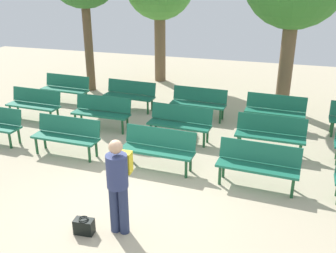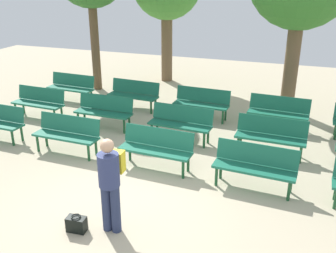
% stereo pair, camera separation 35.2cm
% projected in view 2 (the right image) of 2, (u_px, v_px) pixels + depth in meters
% --- Properties ---
extents(ground_plane, '(26.08, 26.08, 0.00)m').
position_uv_depth(ground_plane, '(120.00, 205.00, 7.06)').
color(ground_plane, '#BCAD8E').
extents(bench_r0_c1, '(1.61, 0.53, 0.87)m').
position_uv_depth(bench_r0_c1, '(67.00, 132.00, 8.98)').
color(bench_r0_c1, '#19664C').
rests_on(bench_r0_c1, ground_plane).
extents(bench_r0_c2, '(1.62, 0.56, 0.87)m').
position_uv_depth(bench_r0_c2, '(156.00, 146.00, 8.25)').
color(bench_r0_c2, '#19664C').
rests_on(bench_r0_c2, ground_plane).
extents(bench_r0_c3, '(1.63, 0.59, 0.87)m').
position_uv_depth(bench_r0_c3, '(255.00, 164.00, 7.48)').
color(bench_r0_c3, '#19664C').
rests_on(bench_r0_c3, ground_plane).
extents(bench_r1_c0, '(1.62, 0.57, 0.87)m').
position_uv_depth(bench_r1_c0, '(39.00, 101.00, 11.15)').
color(bench_r1_c0, '#19664C').
rests_on(bench_r1_c0, ground_plane).
extents(bench_r1_c1, '(1.61, 0.50, 0.87)m').
position_uv_depth(bench_r1_c1, '(104.00, 110.00, 10.45)').
color(bench_r1_c1, '#19664C').
rests_on(bench_r1_c1, ground_plane).
extents(bench_r1_c2, '(1.63, 0.59, 0.87)m').
position_uv_depth(bench_r1_c2, '(181.00, 121.00, 9.63)').
color(bench_r1_c2, '#19664C').
rests_on(bench_r1_c2, ground_plane).
extents(bench_r1_c3, '(1.61, 0.53, 0.87)m').
position_uv_depth(bench_r1_c3, '(271.00, 134.00, 8.87)').
color(bench_r1_c3, '#19664C').
rests_on(bench_r1_c3, ground_plane).
extents(bench_r2_c0, '(1.63, 0.57, 0.87)m').
position_uv_depth(bench_r2_c0, '(71.00, 86.00, 12.62)').
color(bench_r2_c0, '#19664C').
rests_on(bench_r2_c0, ground_plane).
extents(bench_r2_c1, '(1.63, 0.59, 0.87)m').
position_uv_depth(bench_r2_c1, '(134.00, 93.00, 11.87)').
color(bench_r2_c1, '#19664C').
rests_on(bench_r2_c1, ground_plane).
extents(bench_r2_c2, '(1.62, 0.56, 0.87)m').
position_uv_depth(bench_r2_c2, '(202.00, 102.00, 11.09)').
color(bench_r2_c2, '#19664C').
rests_on(bench_r2_c2, ground_plane).
extents(bench_r2_c3, '(1.63, 0.57, 0.87)m').
position_uv_depth(bench_r2_c3, '(278.00, 111.00, 10.37)').
color(bench_r2_c3, '#19664C').
rests_on(bench_r2_c3, ground_plane).
extents(visitor_with_backpack, '(0.35, 0.53, 1.65)m').
position_uv_depth(visitor_with_backpack, '(110.00, 179.00, 6.08)').
color(visitor_with_backpack, navy).
rests_on(visitor_with_backpack, ground_plane).
extents(handbag, '(0.33, 0.20, 0.29)m').
position_uv_depth(handbag, '(77.00, 224.00, 6.32)').
color(handbag, black).
rests_on(handbag, ground_plane).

